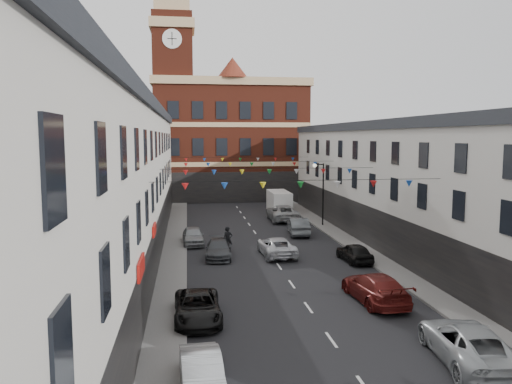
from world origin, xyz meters
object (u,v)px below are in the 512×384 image
street_lamp (321,186)px  car_right_b (468,343)px  car_left_d (218,249)px  car_right_d (354,252)px  white_van (279,202)px  car_left_c (198,307)px  car_right_c (375,288)px  moving_car (276,246)px  car_left_e (193,236)px  car_left_b (202,374)px  car_right_e (298,226)px  car_right_f (282,213)px  pedestrian (228,240)px

street_lamp → car_right_b: street_lamp is taller
car_left_d → car_right_d: 9.41m
white_van → car_right_d: bearing=-87.3°
car_left_c → car_right_c: car_right_c is taller
car_left_c → white_van: white_van is taller
street_lamp → moving_car: 13.03m
car_left_c → car_left_e: car_left_e is taller
car_right_c → car_left_d: bearing=-58.4°
car_left_b → car_right_c: car_right_c is taller
car_left_d → white_van: white_van is taller
car_right_b → car_right_d: 15.21m
white_van → car_right_e: bearing=-92.9°
car_left_b → white_van: white_van is taller
car_right_d → car_right_e: car_right_e is taller
white_van → car_left_c: bearing=-106.7°
car_right_c → car_right_f: (0.00, 25.24, 0.07)m
car_left_b → car_right_f: (9.10, 33.21, 0.18)m
street_lamp → car_right_c: (-2.95, -21.60, -3.16)m
car_right_c → moving_car: 11.09m
street_lamp → car_right_e: (-2.95, -3.67, -3.16)m
car_left_e → car_right_b: 24.37m
car_right_e → car_right_d: bearing=105.6°
car_left_e → car_right_d: car_left_e is taller
car_left_c → car_left_e: 16.56m
car_left_e → moving_car: size_ratio=0.84×
car_right_d → moving_car: bearing=-30.1°
street_lamp → car_left_b: bearing=-112.2°
car_right_b → car_right_c: (-0.93, 7.03, 0.01)m
car_left_d → car_right_f: size_ratio=0.74×
car_right_f → car_left_b: bearing=74.9°
car_right_c → car_right_e: bearing=-93.4°
car_right_e → white_van: bearing=-87.5°
car_left_b → car_right_b: (10.03, 0.94, 0.10)m
car_left_e → car_right_f: car_right_f is taller
car_right_c → white_van: bearing=-94.7°
pedestrian → car_left_c: bearing=-111.6°
car_left_b → moving_car: 19.48m
car_left_e → pedestrian: pedestrian is taller
car_left_c → car_right_b: (10.03, -5.66, 0.10)m
street_lamp → car_left_d: (-10.34, -11.03, -3.27)m
car_right_b → white_van: 37.98m
car_left_c → moving_car: (5.86, 11.99, 0.04)m
car_left_b → pedestrian: bearing=79.4°
car_right_d → car_left_b: bearing=52.4°
car_left_c → car_left_d: (1.71, 11.95, -0.00)m
car_left_b → car_right_c: size_ratio=0.75×
car_left_e → white_van: (9.82, 15.76, 0.50)m
car_left_b → car_left_d: size_ratio=0.89×
car_right_c → pedestrian: (-6.60, 12.13, 0.20)m
car_right_f → moving_car: car_right_f is taller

